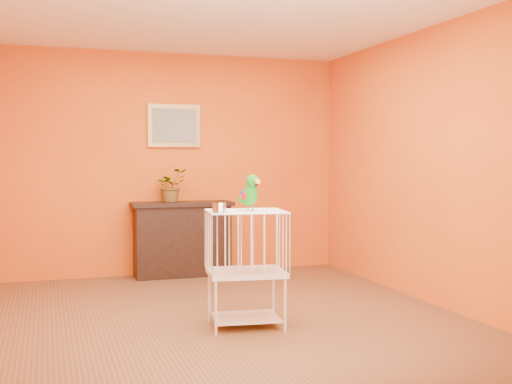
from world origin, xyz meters
name	(u,v)px	position (x,y,z in m)	size (l,w,h in m)	color
ground	(225,318)	(0.00, 0.00, 0.00)	(4.50, 4.50, 0.00)	brown
room_shell	(224,133)	(0.00, 0.00, 1.58)	(4.50, 4.50, 4.50)	orange
console_cabinet	(182,239)	(0.05, 2.04, 0.43)	(1.16, 0.42, 0.86)	black
potted_plant	(170,189)	(-0.08, 2.08, 1.01)	(0.35, 0.38, 0.30)	#26722D
framed_picture	(174,126)	(0.00, 2.22, 1.75)	(0.62, 0.04, 0.50)	#B0853F
birdcage	(246,267)	(0.09, -0.34, 0.49)	(0.67, 0.54, 0.94)	white
feed_cup	(219,207)	(-0.17, -0.45, 0.99)	(0.11, 0.11, 0.08)	silver
parrot	(251,192)	(0.13, -0.33, 1.09)	(0.16, 0.27, 0.30)	#59544C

